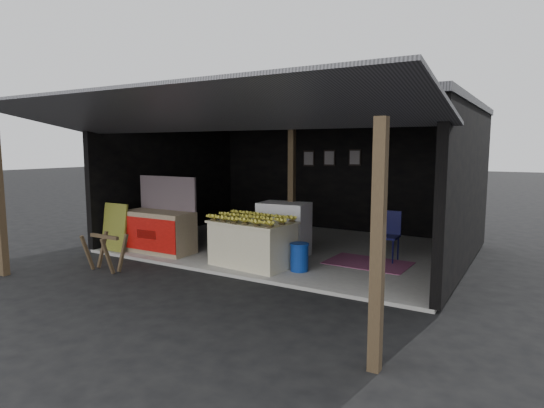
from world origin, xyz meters
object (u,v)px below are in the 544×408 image
Objects in this scene: banana_table at (252,243)px; plastic_chair at (388,231)px; neighbor_stall at (159,229)px; water_barrel at (299,258)px; white_crate at (284,229)px; sawhorse at (105,248)px.

banana_table is 1.66× the size of plastic_chair.
neighbor_stall is 3.17m from water_barrel.
white_crate is 3.36m from sawhorse.
water_barrel is at bearing 28.25° from sawhorse.
neighbor_stall is at bearing -161.40° from white_crate.
neighbor_stall is 2.24× the size of sawhorse.
banana_table is 2.26× the size of sawhorse.
plastic_chair is at bearing 38.00° from sawhorse.
neighbor_stall reaches higher than plastic_chair.
neighbor_stall is 4.59m from plastic_chair.
white_crate reaches higher than banana_table.
sawhorse is at bearing -139.78° from banana_table.
plastic_chair reaches higher than banana_table.
water_barrel is at bearing -125.33° from plastic_chair.
banana_table reaches higher than water_barrel.
white_crate is 2.01m from plastic_chair.
plastic_chair is (1.08, 1.57, 0.33)m from water_barrel.
sawhorse is at bearing -87.28° from neighbor_stall.
white_crate reaches higher than sawhorse.
sawhorse is (-2.28, -2.47, -0.17)m from white_crate.
plastic_chair is (4.15, 3.19, 0.20)m from sawhorse.
sawhorse is 0.73× the size of plastic_chair.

